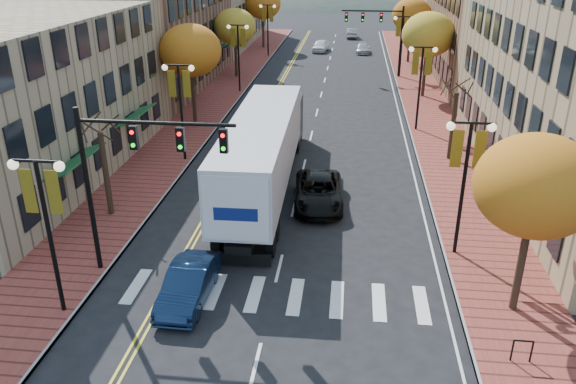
% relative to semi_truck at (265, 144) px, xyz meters
% --- Properties ---
extents(ground, '(200.00, 200.00, 0.00)m').
position_rel_semi_truck_xyz_m(ground, '(1.81, -12.26, -2.61)').
color(ground, black).
rests_on(ground, ground).
extents(sidewalk_left, '(4.00, 85.00, 0.15)m').
position_rel_semi_truck_xyz_m(sidewalk_left, '(-7.19, 20.24, -2.54)').
color(sidewalk_left, brown).
rests_on(sidewalk_left, ground).
extents(sidewalk_right, '(4.00, 85.00, 0.15)m').
position_rel_semi_truck_xyz_m(sidewalk_right, '(10.81, 20.24, -2.54)').
color(sidewalk_right, brown).
rests_on(sidewalk_right, ground).
extents(building_left_near, '(12.00, 22.00, 9.00)m').
position_rel_semi_truck_xyz_m(building_left_near, '(-15.19, 0.74, 1.89)').
color(building_left_near, '#9E8966').
rests_on(building_left_near, ground).
extents(building_left_mid, '(12.00, 24.00, 11.00)m').
position_rel_semi_truck_xyz_m(building_left_mid, '(-15.19, 23.74, 2.89)').
color(building_left_mid, brown).
rests_on(building_left_mid, ground).
extents(building_left_far, '(12.00, 26.00, 9.50)m').
position_rel_semi_truck_xyz_m(building_left_far, '(-15.19, 48.74, 2.14)').
color(building_left_far, '#9E8966').
rests_on(building_left_far, ground).
extents(building_right_mid, '(15.00, 24.00, 10.00)m').
position_rel_semi_truck_xyz_m(building_right_mid, '(20.31, 29.74, 2.39)').
color(building_right_mid, brown).
rests_on(building_right_mid, ground).
extents(building_right_far, '(15.00, 20.00, 11.00)m').
position_rel_semi_truck_xyz_m(building_right_far, '(20.31, 51.74, 2.89)').
color(building_right_far, '#9E8966').
rests_on(building_right_far, ground).
extents(tree_left_a, '(0.28, 0.28, 4.20)m').
position_rel_semi_truck_xyz_m(tree_left_a, '(-7.19, -4.26, -0.36)').
color(tree_left_a, '#382619').
rests_on(tree_left_a, sidewalk_left).
extents(tree_left_b, '(4.48, 4.48, 7.21)m').
position_rel_semi_truck_xyz_m(tree_left_b, '(-7.19, 11.74, 2.83)').
color(tree_left_b, '#382619').
rests_on(tree_left_b, sidewalk_left).
extents(tree_left_c, '(4.16, 4.16, 6.69)m').
position_rel_semi_truck_xyz_m(tree_left_c, '(-7.19, 27.74, 2.44)').
color(tree_left_c, '#382619').
rests_on(tree_left_c, sidewalk_left).
extents(tree_left_d, '(4.61, 4.61, 7.42)m').
position_rel_semi_truck_xyz_m(tree_left_d, '(-7.19, 45.74, 2.99)').
color(tree_left_d, '#382619').
rests_on(tree_left_d, sidewalk_left).
extents(tree_right_a, '(4.16, 4.16, 6.69)m').
position_rel_semi_truck_xyz_m(tree_right_a, '(10.81, -10.26, 2.44)').
color(tree_right_a, '#382619').
rests_on(tree_right_a, sidewalk_right).
extents(tree_right_b, '(0.28, 0.28, 4.20)m').
position_rel_semi_truck_xyz_m(tree_right_b, '(10.81, 5.74, -0.36)').
color(tree_right_b, '#382619').
rests_on(tree_right_b, sidewalk_right).
extents(tree_right_c, '(4.48, 4.48, 7.21)m').
position_rel_semi_truck_xyz_m(tree_right_c, '(10.81, 21.74, 2.83)').
color(tree_right_c, '#382619').
rests_on(tree_right_c, sidewalk_right).
extents(tree_right_d, '(4.35, 4.35, 7.00)m').
position_rel_semi_truck_xyz_m(tree_right_d, '(10.81, 37.74, 2.67)').
color(tree_right_d, '#382619').
rests_on(tree_right_d, sidewalk_right).
extents(lamp_left_a, '(1.96, 0.36, 6.05)m').
position_rel_semi_truck_xyz_m(lamp_left_a, '(-5.69, -12.26, 1.68)').
color(lamp_left_a, black).
rests_on(lamp_left_a, ground).
extents(lamp_left_b, '(1.96, 0.36, 6.05)m').
position_rel_semi_truck_xyz_m(lamp_left_b, '(-5.69, 3.74, 1.68)').
color(lamp_left_b, black).
rests_on(lamp_left_b, ground).
extents(lamp_left_c, '(1.96, 0.36, 6.05)m').
position_rel_semi_truck_xyz_m(lamp_left_c, '(-5.69, 21.74, 1.68)').
color(lamp_left_c, black).
rests_on(lamp_left_c, ground).
extents(lamp_left_d, '(1.96, 0.36, 6.05)m').
position_rel_semi_truck_xyz_m(lamp_left_d, '(-5.69, 39.74, 1.68)').
color(lamp_left_d, black).
rests_on(lamp_left_d, ground).
extents(lamp_right_a, '(1.96, 0.36, 6.05)m').
position_rel_semi_truck_xyz_m(lamp_right_a, '(9.31, -6.26, 1.68)').
color(lamp_right_a, black).
rests_on(lamp_right_a, ground).
extents(lamp_right_b, '(1.96, 0.36, 6.05)m').
position_rel_semi_truck_xyz_m(lamp_right_b, '(9.31, 11.74, 1.68)').
color(lamp_right_b, black).
rests_on(lamp_right_b, ground).
extents(lamp_right_c, '(1.96, 0.36, 6.05)m').
position_rel_semi_truck_xyz_m(lamp_right_c, '(9.31, 29.74, 1.68)').
color(lamp_right_c, black).
rests_on(lamp_right_c, ground).
extents(traffic_mast_near, '(6.10, 0.35, 7.00)m').
position_rel_semi_truck_xyz_m(traffic_mast_near, '(-3.67, -9.26, 2.31)').
color(traffic_mast_near, black).
rests_on(traffic_mast_near, ground).
extents(traffic_mast_far, '(6.10, 0.34, 7.00)m').
position_rel_semi_truck_xyz_m(traffic_mast_far, '(7.28, 29.74, 2.31)').
color(traffic_mast_far, black).
rests_on(traffic_mast_far, ground).
extents(semi_truck, '(3.15, 17.94, 4.47)m').
position_rel_semi_truck_xyz_m(semi_truck, '(0.00, 0.00, 0.00)').
color(semi_truck, black).
rests_on(semi_truck, ground).
extents(navy_sedan, '(1.59, 4.32, 1.41)m').
position_rel_semi_truck_xyz_m(navy_sedan, '(-1.31, -10.92, -1.91)').
color(navy_sedan, '#0D1D37').
rests_on(navy_sedan, ground).
extents(black_suv, '(2.79, 5.44, 1.47)m').
position_rel_semi_truck_xyz_m(black_suv, '(3.04, -1.75, -1.88)').
color(black_suv, black).
rests_on(black_suv, ground).
extents(car_far_white, '(2.15, 4.32, 1.41)m').
position_rel_semi_truck_xyz_m(car_far_white, '(0.39, 44.22, -1.91)').
color(car_far_white, white).
rests_on(car_far_white, ground).
extents(car_far_silver, '(1.66, 4.03, 1.17)m').
position_rel_semi_truck_xyz_m(car_far_silver, '(5.70, 43.65, -2.03)').
color(car_far_silver, '#A9A8B0').
rests_on(car_far_silver, ground).
extents(car_far_oncoming, '(1.73, 4.20, 1.35)m').
position_rel_semi_truck_xyz_m(car_far_oncoming, '(4.14, 56.03, -1.94)').
color(car_far_oncoming, '#9C9BA2').
rests_on(car_far_oncoming, ground).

